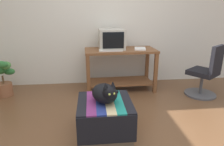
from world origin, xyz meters
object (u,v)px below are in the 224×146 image
(cat, at_px, (105,93))
(potted_plant, at_px, (4,79))
(desk, at_px, (120,63))
(ottoman_with_blanket, at_px, (105,117))
(keyboard, at_px, (111,50))
(book, at_px, (140,49))
(office_chair, at_px, (206,74))
(tv_monitor, at_px, (112,39))

(cat, height_order, potted_plant, cat)
(desk, xyz_separation_m, ottoman_with_blanket, (-0.38, -1.39, -0.30))
(ottoman_with_blanket, distance_m, cat, 0.32)
(keyboard, xyz_separation_m, book, (0.53, 0.10, -0.00))
(desk, height_order, book, book)
(cat, bearing_deg, office_chair, 9.52)
(desk, bearing_deg, office_chair, -20.75)
(tv_monitor, bearing_deg, office_chair, -21.04)
(potted_plant, bearing_deg, cat, -38.80)
(keyboard, bearing_deg, ottoman_with_blanket, -99.43)
(desk, height_order, tv_monitor, tv_monitor)
(keyboard, relative_size, potted_plant, 0.63)
(keyboard, distance_m, cat, 1.31)
(desk, relative_size, tv_monitor, 2.71)
(keyboard, bearing_deg, tv_monitor, 79.61)
(book, bearing_deg, potted_plant, -166.61)
(tv_monitor, xyz_separation_m, ottoman_with_blanket, (-0.23, -1.46, -0.71))
(tv_monitor, height_order, book, tv_monitor)
(book, height_order, cat, book)
(book, xyz_separation_m, ottoman_with_blanket, (-0.73, -1.36, -0.56))
(potted_plant, bearing_deg, tv_monitor, 4.86)
(keyboard, height_order, office_chair, office_chair)
(tv_monitor, bearing_deg, desk, -23.69)
(ottoman_with_blanket, height_order, cat, cat)
(tv_monitor, xyz_separation_m, cat, (-0.22, -1.48, -0.40))
(cat, distance_m, potted_plant, 2.11)
(tv_monitor, height_order, cat, tv_monitor)
(keyboard, relative_size, cat, 0.88)
(book, distance_m, potted_plant, 2.41)
(cat, bearing_deg, book, 43.84)
(keyboard, distance_m, ottoman_with_blanket, 1.39)
(ottoman_with_blanket, bearing_deg, cat, -72.61)
(ottoman_with_blanket, bearing_deg, tv_monitor, 81.00)
(tv_monitor, relative_size, ottoman_with_blanket, 0.72)
(potted_plant, distance_m, office_chair, 3.42)
(tv_monitor, xyz_separation_m, office_chair, (1.54, -0.54, -0.54))
(ottoman_with_blanket, bearing_deg, office_chair, 27.45)
(desk, height_order, keyboard, keyboard)
(desk, relative_size, keyboard, 3.18)
(ottoman_with_blanket, xyz_separation_m, office_chair, (1.77, 0.92, 0.18))
(office_chair, bearing_deg, cat, -8.30)
(tv_monitor, height_order, potted_plant, tv_monitor)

